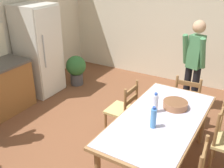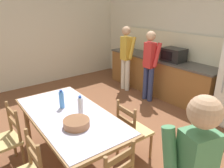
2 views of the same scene
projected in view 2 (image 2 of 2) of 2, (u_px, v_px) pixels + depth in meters
ground_plane at (105, 135)px, 3.84m from camera, size 8.32×8.32×0.00m
wall_back at (200, 37)px, 4.86m from camera, size 6.52×0.12×2.90m
wall_left at (31, 32)px, 5.73m from camera, size 0.12×5.20×2.90m
kitchen_counter at (159, 75)px, 5.50m from camera, size 3.05×0.66×0.91m
counter_splashback at (169, 44)px, 5.41m from camera, size 3.01×0.03×0.60m
microwave at (173, 55)px, 4.98m from camera, size 0.50×0.39×0.30m
dining_table at (70, 119)px, 2.95m from camera, size 1.93×0.99×0.78m
bottle_near_centre at (62, 100)px, 3.06m from camera, size 0.07×0.07×0.27m
bottle_off_centre at (80, 106)px, 2.88m from camera, size 0.07×0.07×0.27m
serving_bowl at (76, 123)px, 2.62m from camera, size 0.32×0.32×0.09m
chair_side_near_left at (6, 140)px, 2.95m from camera, size 0.44×0.42×0.91m
chair_side_far_right at (133, 131)px, 3.15m from camera, size 0.44×0.42×0.91m
person_at_sink at (126, 55)px, 5.53m from camera, size 0.41×0.28×1.64m
person_at_counter at (150, 63)px, 4.92m from camera, size 0.40×0.28×1.61m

